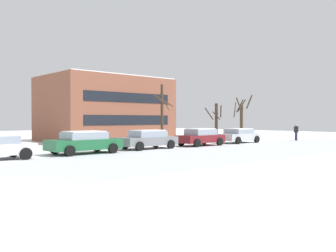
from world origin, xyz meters
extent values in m
cylinder|color=black|center=(4.74, 9.75, 0.32)|extent=(0.64, 0.22, 0.64)
cylinder|color=black|center=(4.75, 7.86, 0.32)|extent=(0.64, 0.22, 0.64)
cube|color=#1E6038|center=(8.78, 8.85, 0.59)|extent=(4.57, 1.91, 0.64)
cube|color=#8C99A8|center=(8.78, 8.85, 1.14)|extent=(2.52, 1.75, 0.45)
cube|color=white|center=(8.78, 8.85, 1.39)|extent=(2.29, 1.62, 0.06)
cylinder|color=black|center=(10.26, 9.82, 0.32)|extent=(0.64, 0.22, 0.64)
cylinder|color=black|center=(10.26, 7.88, 0.32)|extent=(0.64, 0.22, 0.64)
cylinder|color=black|center=(7.29, 9.81, 0.32)|extent=(0.64, 0.22, 0.64)
cylinder|color=black|center=(7.30, 7.87, 0.32)|extent=(0.64, 0.22, 0.64)
cube|color=slate|center=(14.07, 9.08, 0.57)|extent=(4.46, 1.72, 0.61)
cube|color=#8C99A8|center=(14.07, 9.08, 1.10)|extent=(2.45, 1.58, 0.44)
cube|color=white|center=(14.07, 9.08, 1.35)|extent=(2.23, 1.46, 0.06)
cylinder|color=black|center=(15.52, 9.96, 0.32)|extent=(0.64, 0.22, 0.64)
cylinder|color=black|center=(15.52, 8.22, 0.32)|extent=(0.64, 0.22, 0.64)
cylinder|color=black|center=(12.62, 9.95, 0.32)|extent=(0.64, 0.22, 0.64)
cylinder|color=black|center=(12.63, 8.21, 0.32)|extent=(0.64, 0.22, 0.64)
cube|color=maroon|center=(19.37, 8.82, 0.57)|extent=(4.18, 1.75, 0.61)
cube|color=#8C99A8|center=(19.37, 8.82, 1.11)|extent=(2.30, 1.60, 0.47)
cube|color=white|center=(19.37, 8.82, 1.38)|extent=(2.09, 1.48, 0.06)
cylinder|color=black|center=(20.72, 9.71, 0.32)|extent=(0.64, 0.22, 0.64)
cylinder|color=black|center=(20.72, 7.94, 0.32)|extent=(0.64, 0.22, 0.64)
cylinder|color=black|center=(18.01, 9.70, 0.32)|extent=(0.64, 0.22, 0.64)
cylinder|color=black|center=(18.01, 7.93, 0.32)|extent=(0.64, 0.22, 0.64)
cube|color=silver|center=(24.66, 8.98, 0.56)|extent=(4.33, 1.88, 0.59)
cube|color=#8C99A8|center=(24.66, 8.98, 1.06)|extent=(2.38, 1.72, 0.40)
cube|color=white|center=(24.66, 8.98, 1.29)|extent=(2.17, 1.59, 0.06)
cylinder|color=black|center=(26.06, 9.94, 0.32)|extent=(0.64, 0.22, 0.64)
cylinder|color=black|center=(26.07, 8.03, 0.32)|extent=(0.64, 0.22, 0.64)
cylinder|color=black|center=(23.25, 9.93, 0.32)|extent=(0.64, 0.22, 0.64)
cylinder|color=black|center=(23.26, 8.02, 0.32)|extent=(0.64, 0.22, 0.64)
cylinder|color=#2D334C|center=(32.31, 7.63, 0.41)|extent=(0.14, 0.14, 0.82)
cylinder|color=#2D334C|center=(32.15, 7.40, 0.41)|extent=(0.14, 0.14, 0.82)
cube|color=black|center=(32.23, 7.52, 1.13)|extent=(0.38, 0.46, 0.62)
sphere|color=tan|center=(32.23, 7.52, 1.55)|extent=(0.22, 0.22, 0.22)
cylinder|color=#423326|center=(24.81, 11.81, 1.86)|extent=(0.31, 0.31, 3.71)
cylinder|color=#423326|center=(24.05, 12.11, 2.72)|extent=(0.72, 1.62, 1.21)
cylinder|color=#423326|center=(25.09, 11.50, 2.93)|extent=(0.80, 0.73, 1.16)
cylinder|color=#423326|center=(24.53, 11.58, 2.52)|extent=(0.59, 0.67, 0.84)
cylinder|color=#423326|center=(18.89, 13.09, 2.64)|extent=(0.25, 0.25, 5.27)
cylinder|color=#423326|center=(18.81, 12.63, 3.69)|extent=(0.98, 0.25, 1.51)
cylinder|color=#423326|center=(18.45, 12.37, 3.78)|extent=(1.52, 0.99, 1.05)
cylinder|color=#423326|center=(18.53, 12.66, 3.72)|extent=(0.96, 0.84, 0.73)
cylinder|color=#423326|center=(29.61, 12.41, 1.84)|extent=(0.35, 0.35, 3.68)
cylinder|color=#423326|center=(29.94, 12.64, 3.66)|extent=(0.60, 0.81, 1.35)
cylinder|color=#423326|center=(29.77, 12.75, 3.61)|extent=(0.82, 0.49, 1.42)
cylinder|color=#423326|center=(30.30, 11.91, 4.04)|extent=(1.19, 1.55, 1.44)
cylinder|color=#423326|center=(29.24, 12.53, 3.87)|extent=(0.42, 0.90, 1.32)
cylinder|color=#423326|center=(29.25, 13.02, 3.20)|extent=(1.34, 0.85, 1.67)
cube|color=brown|center=(17.50, 20.20, 3.13)|extent=(11.88, 8.18, 6.26)
cube|color=white|center=(17.50, 20.20, 6.31)|extent=(11.64, 8.02, 0.10)
cube|color=black|center=(17.50, 16.09, 2.09)|extent=(9.50, 0.04, 0.90)
cube|color=black|center=(17.50, 16.09, 4.17)|extent=(9.50, 0.04, 0.90)
camera|label=1|loc=(-2.69, -11.80, 2.14)|focal=39.48mm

